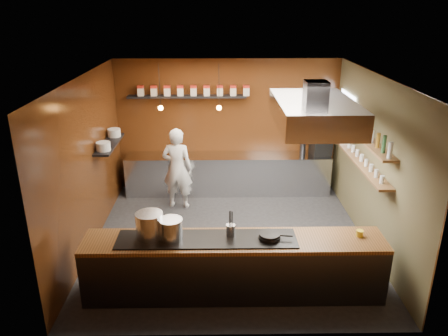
{
  "coord_description": "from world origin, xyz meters",
  "views": [
    {
      "loc": [
        -0.24,
        -7.13,
        4.14
      ],
      "look_at": [
        -0.12,
        0.4,
        1.27
      ],
      "focal_mm": 35.0,
      "sensor_mm": 36.0,
      "label": 1
    }
  ],
  "objects_px": {
    "extractor_hood": "(314,112)",
    "espresso_machine": "(321,145)",
    "stockpot_small": "(171,229)",
    "chef": "(177,168)",
    "stockpot_large": "(150,225)"
  },
  "relations": [
    {
      "from": "extractor_hood",
      "to": "stockpot_large",
      "type": "bearing_deg",
      "value": -155.59
    },
    {
      "from": "extractor_hood",
      "to": "espresso_machine",
      "type": "distance_m",
      "value": 3.08
    },
    {
      "from": "stockpot_small",
      "to": "chef",
      "type": "distance_m",
      "value": 3.04
    },
    {
      "from": "stockpot_small",
      "to": "stockpot_large",
      "type": "bearing_deg",
      "value": 169.02
    },
    {
      "from": "extractor_hood",
      "to": "espresso_machine",
      "type": "xyz_separation_m",
      "value": [
        0.8,
        2.63,
        -1.39
      ]
    },
    {
      "from": "stockpot_large",
      "to": "espresso_machine",
      "type": "height_order",
      "value": "stockpot_large"
    },
    {
      "from": "stockpot_large",
      "to": "espresso_machine",
      "type": "relative_size",
      "value": 0.94
    },
    {
      "from": "stockpot_large",
      "to": "espresso_machine",
      "type": "xyz_separation_m",
      "value": [
        3.32,
        3.77,
        -0.02
      ]
    },
    {
      "from": "extractor_hood",
      "to": "stockpot_small",
      "type": "height_order",
      "value": "extractor_hood"
    },
    {
      "from": "extractor_hood",
      "to": "stockpot_large",
      "type": "relative_size",
      "value": 5.07
    },
    {
      "from": "stockpot_small",
      "to": "chef",
      "type": "relative_size",
      "value": 0.19
    },
    {
      "from": "stockpot_large",
      "to": "stockpot_small",
      "type": "relative_size",
      "value": 1.17
    },
    {
      "from": "stockpot_small",
      "to": "espresso_machine",
      "type": "distance_m",
      "value": 4.87
    },
    {
      "from": "stockpot_small",
      "to": "espresso_machine",
      "type": "bearing_deg",
      "value": 51.86
    },
    {
      "from": "extractor_hood",
      "to": "stockpot_small",
      "type": "xyz_separation_m",
      "value": [
        -2.21,
        -1.21,
        -1.41
      ]
    }
  ]
}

